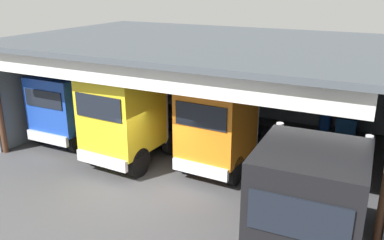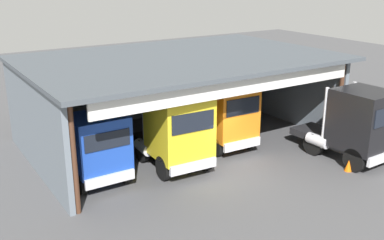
# 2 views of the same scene
# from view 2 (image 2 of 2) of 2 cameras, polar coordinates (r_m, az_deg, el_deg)

# --- Properties ---
(ground_plane) EXTENTS (80.00, 80.00, 0.00)m
(ground_plane) POSITION_cam_2_polar(r_m,az_deg,el_deg) (21.87, 4.92, -6.39)
(ground_plane) COLOR #4C4C4F
(ground_plane) RESTS_ON ground
(workshop_shed) EXTENTS (15.94, 10.79, 4.80)m
(workshop_shed) POSITION_cam_2_polar(r_m,az_deg,el_deg) (25.33, -2.80, 5.27)
(workshop_shed) COLOR slate
(workshop_shed) RESTS_ON ground
(truck_blue_center_left_bay) EXTENTS (2.52, 4.65, 3.69)m
(truck_blue_center_left_bay) POSITION_cam_2_polar(r_m,az_deg,el_deg) (20.60, -11.94, -3.29)
(truck_blue_center_left_bay) COLOR #1E47B7
(truck_blue_center_left_bay) RESTS_ON ground
(truck_yellow_yard_outside) EXTENTS (2.68, 5.10, 3.74)m
(truck_yellow_yard_outside) POSITION_cam_2_polar(r_m,az_deg,el_deg) (21.36, -1.99, -1.24)
(truck_yellow_yard_outside) COLOR yellow
(truck_yellow_yard_outside) RESTS_ON ground
(truck_orange_center_bay) EXTENTS (2.52, 5.13, 3.60)m
(truck_orange_center_bay) POSITION_cam_2_polar(r_m,az_deg,el_deg) (24.09, 4.04, 0.81)
(truck_orange_center_bay) COLOR orange
(truck_orange_center_bay) RESTS_ON ground
(truck_black_center_right_bay) EXTENTS (2.58, 5.26, 3.68)m
(truck_black_center_right_bay) POSITION_cam_2_polar(r_m,az_deg,el_deg) (23.66, 19.78, -0.50)
(truck_black_center_right_bay) COLOR black
(truck_black_center_right_bay) RESTS_ON ground
(oil_drum) EXTENTS (0.58, 0.58, 0.95)m
(oil_drum) POSITION_cam_2_polar(r_m,az_deg,el_deg) (31.26, 1.24, 2.19)
(oil_drum) COLOR #194CB2
(oil_drum) RESTS_ON ground
(tool_cart) EXTENTS (0.90, 0.60, 1.00)m
(tool_cart) POSITION_cam_2_polar(r_m,az_deg,el_deg) (31.31, 3.55, 2.23)
(tool_cart) COLOR #1E59A5
(tool_cart) RESTS_ON ground
(traffic_cone) EXTENTS (0.36, 0.36, 0.56)m
(traffic_cone) POSITION_cam_2_polar(r_m,az_deg,el_deg) (22.96, 18.88, -5.37)
(traffic_cone) COLOR orange
(traffic_cone) RESTS_ON ground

